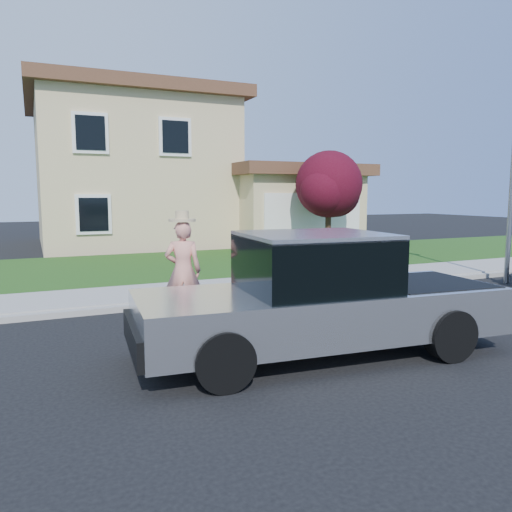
{
  "coord_description": "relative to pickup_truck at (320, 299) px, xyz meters",
  "views": [
    {
      "loc": [
        -4.31,
        -7.21,
        2.36
      ],
      "look_at": [
        -0.49,
        1.29,
        1.2
      ],
      "focal_mm": 35.0,
      "sensor_mm": 36.0,
      "label": 1
    }
  ],
  "objects": [
    {
      "name": "house",
      "position": [
        1.84,
        17.46,
        2.32
      ],
      "size": [
        14.0,
        11.3,
        6.85
      ],
      "color": "tan",
      "rests_on": "ground"
    },
    {
      "name": "lawn",
      "position": [
        1.53,
        9.58,
        -0.79
      ],
      "size": [
        40.0,
        7.0,
        0.1
      ],
      "primitive_type": "cube",
      "color": "#1A4313",
      "rests_on": "ground"
    },
    {
      "name": "pickup_truck",
      "position": [
        0.0,
        0.0,
        0.0
      ],
      "size": [
        5.64,
        2.35,
        1.81
      ],
      "rotation": [
        0.0,
        0.0,
        -0.08
      ],
      "color": "black",
      "rests_on": "ground"
    },
    {
      "name": "curb",
      "position": [
        1.53,
        3.98,
        -0.78
      ],
      "size": [
        40.0,
        0.2,
        0.12
      ],
      "primitive_type": "cube",
      "color": "gray",
      "rests_on": "ground"
    },
    {
      "name": "ornamental_tree",
      "position": [
        6.8,
        10.48,
        1.77
      ],
      "size": [
        2.86,
        2.58,
        3.93
      ],
      "color": "black",
      "rests_on": "lawn"
    },
    {
      "name": "trash_bin",
      "position": [
        4.13,
        4.47,
        -0.11
      ],
      "size": [
        0.86,
        0.94,
        1.15
      ],
      "rotation": [
        0.0,
        0.0,
        0.22
      ],
      "color": "#0E351B",
      "rests_on": "sidewalk"
    },
    {
      "name": "ground",
      "position": [
        0.53,
        1.08,
        -0.84
      ],
      "size": [
        80.0,
        80.0,
        0.0
      ],
      "primitive_type": "plane",
      "color": "black",
      "rests_on": "ground"
    },
    {
      "name": "woman",
      "position": [
        -1.25,
        2.85,
        0.13
      ],
      "size": [
        0.8,
        0.66,
        2.06
      ],
      "rotation": [
        0.0,
        0.0,
        2.77
      ],
      "color": "#E7917F",
      "rests_on": "ground"
    },
    {
      "name": "sidewalk",
      "position": [
        1.53,
        5.08,
        -0.77
      ],
      "size": [
        40.0,
        2.0,
        0.15
      ],
      "primitive_type": "cube",
      "color": "gray",
      "rests_on": "ground"
    }
  ]
}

